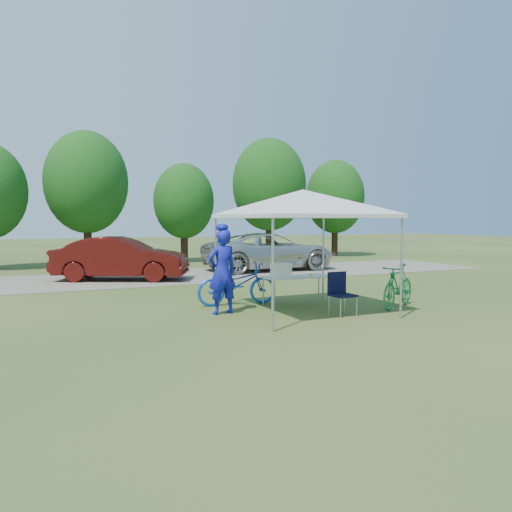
{
  "coord_description": "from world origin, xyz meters",
  "views": [
    {
      "loc": [
        -5.59,
        -9.6,
        2.06
      ],
      "look_at": [
        -0.22,
        2.0,
        1.13
      ],
      "focal_mm": 35.0,
      "sensor_mm": 36.0,
      "label": 1
    }
  ],
  "objects": [
    {
      "name": "bike_blue",
      "position": [
        -0.97,
        1.46,
        0.52
      ],
      "size": [
        2.03,
        0.89,
        1.04
      ],
      "primitive_type": "imported",
      "rotation": [
        0.0,
        0.0,
        1.47
      ],
      "color": "blue",
      "rests_on": "ground"
    },
    {
      "name": "sedan",
      "position": [
        -2.66,
        7.66,
        0.76
      ],
      "size": [
        4.7,
        3.31,
        1.47
      ],
      "primitive_type": "imported",
      "rotation": [
        0.0,
        0.0,
        1.13
      ],
      "color": "#55110E",
      "rests_on": "gravel_strip"
    },
    {
      "name": "cooler",
      "position": [
        -0.03,
        0.97,
        0.86
      ],
      "size": [
        0.46,
        0.31,
        0.33
      ],
      "color": "white",
      "rests_on": "folding_table"
    },
    {
      "name": "canopy",
      "position": [
        0.0,
        0.0,
        2.65
      ],
      "size": [
        4.53,
        4.53,
        3.0
      ],
      "color": "#A5A5AA",
      "rests_on": "ground"
    },
    {
      "name": "bike_green",
      "position": [
        2.32,
        -0.47,
        0.51
      ],
      "size": [
        1.73,
        1.23,
        1.03
      ],
      "primitive_type": "imported",
      "rotation": [
        0.0,
        0.0,
        -1.08
      ],
      "color": "#1B7A39",
      "rests_on": "ground"
    },
    {
      "name": "folding_table",
      "position": [
        0.43,
        0.97,
        0.65
      ],
      "size": [
        1.68,
        0.7,
        0.69
      ],
      "color": "white",
      "rests_on": "ground"
    },
    {
      "name": "ground",
      "position": [
        0.0,
        0.0,
        0.0
      ],
      "size": [
        100.0,
        100.0,
        0.0
      ],
      "primitive_type": "plane",
      "color": "#2D5119",
      "rests_on": "ground"
    },
    {
      "name": "ice_cream_cup",
      "position": [
        0.77,
        0.92,
        0.72
      ],
      "size": [
        0.07,
        0.07,
        0.05
      ],
      "primitive_type": "cylinder",
      "color": "yellow",
      "rests_on": "folding_table"
    },
    {
      "name": "minivan",
      "position": [
        3.46,
        8.64,
        0.77
      ],
      "size": [
        5.45,
        2.55,
        1.51
      ],
      "primitive_type": "imported",
      "rotation": [
        0.0,
        0.0,
        1.58
      ],
      "color": "silver",
      "rests_on": "gravel_strip"
    },
    {
      "name": "cyclist",
      "position": [
        -1.71,
        0.54,
        0.93
      ],
      "size": [
        0.73,
        0.52,
        1.86
      ],
      "primitive_type": "imported",
      "rotation": [
        0.0,
        0.0,
        3.26
      ],
      "color": "#151CB0",
      "rests_on": "ground"
    },
    {
      "name": "folding_chair",
      "position": [
        0.57,
        -0.64,
        0.55
      ],
      "size": [
        0.49,
        0.5,
        0.93
      ],
      "rotation": [
        0.0,
        0.0,
        0.03
      ],
      "color": "black",
      "rests_on": "ground"
    },
    {
      "name": "treeline",
      "position": [
        -0.29,
        14.05,
        3.53
      ],
      "size": [
        24.89,
        4.28,
        6.3
      ],
      "color": "#382314",
      "rests_on": "ground"
    },
    {
      "name": "gravel_strip",
      "position": [
        0.0,
        8.0,
        0.01
      ],
      "size": [
        24.0,
        5.0,
        0.02
      ],
      "primitive_type": "cube",
      "color": "gray",
      "rests_on": "ground"
    }
  ]
}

